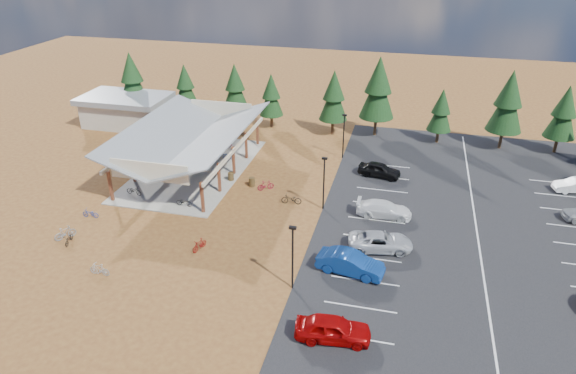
{
  "coord_description": "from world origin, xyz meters",
  "views": [
    {
      "loc": [
        11.88,
        -38.86,
        23.23
      ],
      "look_at": [
        1.62,
        2.21,
        1.71
      ],
      "focal_mm": 32.0,
      "sensor_mm": 36.0,
      "label": 1
    }
  ],
  "objects_px": {
    "lamp_post_0": "(293,253)",
    "bike_5": "(209,168)",
    "car_2": "(380,242)",
    "trash_bin_1": "(252,182)",
    "bike_0": "(134,191)",
    "outbuilding": "(126,110)",
    "bike_6": "(228,156)",
    "trash_bin_0": "(231,177)",
    "bike_10": "(90,213)",
    "bike_13": "(99,269)",
    "bike_15": "(266,185)",
    "car_3": "(384,209)",
    "car_0": "(333,329)",
    "bike_3": "(183,145)",
    "lamp_post_1": "(324,180)",
    "bike_16": "(291,199)",
    "bike_2": "(187,152)",
    "bike_9": "(65,233)",
    "bike_pavilion": "(191,136)",
    "car_9": "(576,185)",
    "bike_11": "(200,245)",
    "car_1": "(350,263)",
    "bike_1": "(169,166)",
    "bike_7": "(226,142)",
    "car_4": "(379,170)",
    "bike_4": "(184,202)",
    "lamp_post_2": "(344,133)",
    "bike_8": "(69,239)"
  },
  "relations": [
    {
      "from": "bike_2",
      "to": "car_9",
      "type": "bearing_deg",
      "value": -87.42
    },
    {
      "from": "lamp_post_0",
      "to": "bike_0",
      "type": "distance_m",
      "value": 20.95
    },
    {
      "from": "bike_1",
      "to": "bike_11",
      "type": "height_order",
      "value": "bike_1"
    },
    {
      "from": "bike_4",
      "to": "bike_16",
      "type": "xyz_separation_m",
      "value": [
        9.51,
        2.96,
        -0.01
      ]
    },
    {
      "from": "bike_0",
      "to": "bike_10",
      "type": "distance_m",
      "value": 5.04
    },
    {
      "from": "outbuilding",
      "to": "bike_13",
      "type": "distance_m",
      "value": 33.44
    },
    {
      "from": "bike_2",
      "to": "car_4",
      "type": "xyz_separation_m",
      "value": [
        21.59,
        -0.21,
        0.28
      ]
    },
    {
      "from": "bike_3",
      "to": "bike_10",
      "type": "height_order",
      "value": "bike_3"
    },
    {
      "from": "trash_bin_0",
      "to": "car_0",
      "type": "bearing_deg",
      "value": -55.06
    },
    {
      "from": "bike_4",
      "to": "bike_15",
      "type": "distance_m",
      "value": 8.19
    },
    {
      "from": "bike_1",
      "to": "car_2",
      "type": "relative_size",
      "value": 0.35
    },
    {
      "from": "bike_1",
      "to": "bike_6",
      "type": "relative_size",
      "value": 1.19
    },
    {
      "from": "bike_15",
      "to": "car_0",
      "type": "distance_m",
      "value": 21.19
    },
    {
      "from": "lamp_post_2",
      "to": "bike_0",
      "type": "height_order",
      "value": "lamp_post_2"
    },
    {
      "from": "bike_3",
      "to": "bike_7",
      "type": "xyz_separation_m",
      "value": [
        4.46,
        2.12,
        -0.06
      ]
    },
    {
      "from": "trash_bin_0",
      "to": "bike_3",
      "type": "xyz_separation_m",
      "value": [
        -8.15,
        6.4,
        0.2
      ]
    },
    {
      "from": "car_9",
      "to": "bike_11",
      "type": "bearing_deg",
      "value": -71.57
    },
    {
      "from": "trash_bin_0",
      "to": "bike_2",
      "type": "height_order",
      "value": "bike_2"
    },
    {
      "from": "bike_2",
      "to": "bike_pavilion",
      "type": "bearing_deg",
      "value": -145.64
    },
    {
      "from": "outbuilding",
      "to": "bike_6",
      "type": "bearing_deg",
      "value": -24.44
    },
    {
      "from": "bike_6",
      "to": "bike_3",
      "type": "bearing_deg",
      "value": 88.14
    },
    {
      "from": "lamp_post_0",
      "to": "car_2",
      "type": "bearing_deg",
      "value": 48.71
    },
    {
      "from": "trash_bin_1",
      "to": "lamp_post_2",
      "type": "bearing_deg",
      "value": 49.75
    },
    {
      "from": "trash_bin_1",
      "to": "bike_0",
      "type": "distance_m",
      "value": 11.44
    },
    {
      "from": "trash_bin_0",
      "to": "bike_15",
      "type": "xyz_separation_m",
      "value": [
        4.02,
        -1.08,
        0.06
      ]
    },
    {
      "from": "bike_9",
      "to": "car_0",
      "type": "relative_size",
      "value": 0.38
    },
    {
      "from": "outbuilding",
      "to": "lamp_post_1",
      "type": "relative_size",
      "value": 2.14
    },
    {
      "from": "bike_13",
      "to": "bike_3",
      "type": "bearing_deg",
      "value": -168.37
    },
    {
      "from": "bike_9",
      "to": "car_1",
      "type": "height_order",
      "value": "car_1"
    },
    {
      "from": "bike_10",
      "to": "lamp_post_0",
      "type": "bearing_deg",
      "value": 73.48
    },
    {
      "from": "car_1",
      "to": "car_2",
      "type": "bearing_deg",
      "value": -18.55
    },
    {
      "from": "bike_13",
      "to": "car_9",
      "type": "distance_m",
      "value": 44.23
    },
    {
      "from": "lamp_post_0",
      "to": "bike_5",
      "type": "relative_size",
      "value": 2.81
    },
    {
      "from": "trash_bin_1",
      "to": "car_3",
      "type": "relative_size",
      "value": 0.18
    },
    {
      "from": "bike_15",
      "to": "car_3",
      "type": "bearing_deg",
      "value": -135.2
    },
    {
      "from": "trash_bin_0",
      "to": "bike_10",
      "type": "distance_m",
      "value": 13.95
    },
    {
      "from": "lamp_post_1",
      "to": "bike_16",
      "type": "height_order",
      "value": "lamp_post_1"
    },
    {
      "from": "bike_8",
      "to": "car_4",
      "type": "relative_size",
      "value": 0.35
    },
    {
      "from": "bike_13",
      "to": "bike_9",
      "type": "bearing_deg",
      "value": -122.1
    },
    {
      "from": "bike_3",
      "to": "car_3",
      "type": "distance_m",
      "value": 25.87
    },
    {
      "from": "bike_2",
      "to": "bike_5",
      "type": "relative_size",
      "value": 0.85
    },
    {
      "from": "bike_10",
      "to": "car_9",
      "type": "bearing_deg",
      "value": 108.8
    },
    {
      "from": "trash_bin_1",
      "to": "bike_16",
      "type": "bearing_deg",
      "value": -29.52
    },
    {
      "from": "bike_pavilion",
      "to": "car_3",
      "type": "xyz_separation_m",
      "value": [
        20.55,
        -5.11,
        -3.08
      ]
    },
    {
      "from": "bike_10",
      "to": "bike_16",
      "type": "bearing_deg",
      "value": 110.6
    },
    {
      "from": "bike_13",
      "to": "bike_15",
      "type": "distance_m",
      "value": 18.25
    },
    {
      "from": "bike_7",
      "to": "bike_9",
      "type": "height_order",
      "value": "bike_9"
    },
    {
      "from": "bike_15",
      "to": "car_2",
      "type": "height_order",
      "value": "car_2"
    },
    {
      "from": "bike_9",
      "to": "bike_15",
      "type": "xyz_separation_m",
      "value": [
        13.7,
        12.57,
        -0.04
      ]
    },
    {
      "from": "bike_3",
      "to": "bike_10",
      "type": "relative_size",
      "value": 1.19
    }
  ]
}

